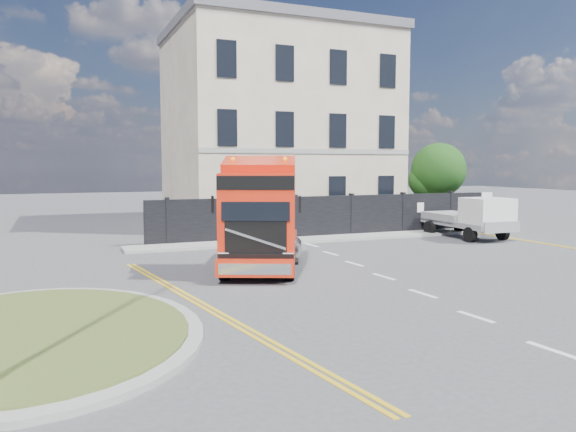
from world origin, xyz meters
name	(u,v)px	position (x,y,z in m)	size (l,w,h in m)	color
ground	(292,282)	(0.00, 0.00, 0.00)	(120.00, 120.00, 0.00)	#424244
traffic_island	(31,334)	(-7.00, -3.00, 0.08)	(6.80, 6.80, 0.17)	gray
hoarding_fence	(343,216)	(6.55, 9.00, 1.00)	(18.80, 0.25, 2.00)	black
georgian_building	(276,127)	(6.00, 16.50, 5.77)	(12.30, 10.30, 12.80)	beige
tree	(436,173)	(14.38, 12.10, 3.05)	(3.20, 3.20, 4.80)	#382619
pavement_far	(342,238)	(6.00, 8.10, 0.06)	(20.00, 1.60, 0.12)	gray
truck	(260,222)	(-0.35, 1.85, 1.63)	(4.51, 6.48, 3.65)	black
flatbed_pickup	(478,217)	(11.78, 5.45, 1.07)	(2.14, 4.86, 1.98)	gray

